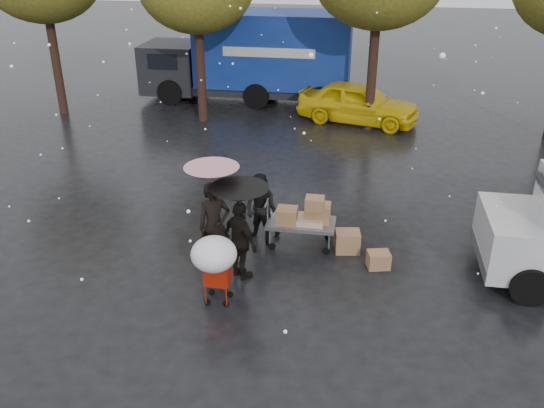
% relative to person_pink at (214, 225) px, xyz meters
% --- Properties ---
extents(ground, '(90.00, 90.00, 0.00)m').
position_rel_person_pink_xyz_m(ground, '(0.53, -0.36, -0.93)').
color(ground, black).
rests_on(ground, ground).
extents(person_pink, '(0.81, 0.71, 1.85)m').
position_rel_person_pink_xyz_m(person_pink, '(0.00, 0.00, 0.00)').
color(person_pink, black).
rests_on(person_pink, ground).
extents(person_middle, '(0.97, 0.88, 1.63)m').
position_rel_person_pink_xyz_m(person_middle, '(0.76, 1.12, -0.11)').
color(person_middle, black).
rests_on(person_middle, ground).
extents(person_black, '(1.01, 0.96, 1.68)m').
position_rel_person_pink_xyz_m(person_black, '(0.63, -0.39, -0.09)').
color(person_black, black).
rests_on(person_black, ground).
extents(umbrella_pink, '(1.10, 1.10, 2.23)m').
position_rel_person_pink_xyz_m(umbrella_pink, '(0.00, 0.00, 1.15)').
color(umbrella_pink, '#4C4C4C').
rests_on(umbrella_pink, ground).
extents(umbrella_black, '(1.15, 1.15, 2.00)m').
position_rel_person_pink_xyz_m(umbrella_black, '(0.63, -0.39, 0.92)').
color(umbrella_black, '#4C4C4C').
rests_on(umbrella_black, ground).
extents(vendor_cart, '(1.52, 0.80, 1.27)m').
position_rel_person_pink_xyz_m(vendor_cart, '(1.75, 1.10, -0.20)').
color(vendor_cart, slate).
rests_on(vendor_cart, ground).
extents(shopping_cart, '(0.84, 0.84, 1.46)m').
position_rel_person_pink_xyz_m(shopping_cart, '(0.38, -1.44, 0.14)').
color(shopping_cart, '#AD1D09').
rests_on(shopping_cart, ground).
extents(blue_truck, '(8.30, 2.60, 3.50)m').
position_rel_person_pink_xyz_m(blue_truck, '(-1.66, 12.61, 0.83)').
color(blue_truck, navy).
rests_on(blue_truck, ground).
extents(box_ground_near, '(0.58, 0.49, 0.48)m').
position_rel_person_pink_xyz_m(box_ground_near, '(2.71, 1.01, -0.69)').
color(box_ground_near, brown).
rests_on(box_ground_near, ground).
extents(box_ground_far, '(0.53, 0.45, 0.35)m').
position_rel_person_pink_xyz_m(box_ground_far, '(3.38, 0.45, -0.75)').
color(box_ground_far, brown).
rests_on(box_ground_far, ground).
extents(yellow_taxi, '(4.62, 2.78, 1.47)m').
position_rel_person_pink_xyz_m(yellow_taxi, '(2.63, 10.33, -0.19)').
color(yellow_taxi, yellow).
rests_on(yellow_taxi, ground).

